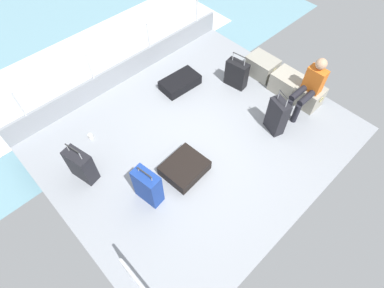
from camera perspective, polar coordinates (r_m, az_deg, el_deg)
name	(u,v)px	position (r m, az deg, el deg)	size (l,w,h in m)	color
ground_plane	(198,138)	(5.72, 1.04, 1.11)	(4.40, 5.20, 0.06)	gray
gunwale_port	(125,70)	(6.76, -12.23, 13.10)	(0.06, 5.20, 0.45)	gray
railing_port	(120,48)	(6.42, -13.12, 16.83)	(0.04, 4.20, 1.02)	silver
sea_wake	(94,60)	(8.12, -17.62, 14.52)	(12.00, 12.00, 0.01)	#6B99A8
cargo_crate_0	(262,66)	(6.90, 12.69, 13.73)	(0.65, 0.45, 0.40)	gray
cargo_crate_1	(287,83)	(6.63, 16.97, 10.67)	(0.60, 0.46, 0.41)	#9E9989
cargo_crate_2	(309,96)	(6.49, 20.65, 8.26)	(0.52, 0.42, 0.42)	#9E9989
passenger_seated	(309,86)	(6.11, 20.75, 9.95)	(0.34, 0.66, 1.12)	orange
suitcase_0	(185,168)	(5.20, -1.39, -4.41)	(0.65, 0.74, 0.20)	black
suitcase_1	(81,165)	(5.29, -19.69, -3.70)	(0.49, 0.32, 0.79)	black
suitcase_2	(277,116)	(5.74, 15.33, 4.95)	(0.42, 0.31, 0.90)	black
suitcase_3	(237,74)	(6.50, 8.18, 12.62)	(0.47, 0.27, 0.76)	black
suitcase_4	(180,82)	(6.52, -2.21, 11.23)	(0.50, 0.82, 0.21)	black
suitcase_5	(148,186)	(4.81, -8.11, -7.73)	(0.46, 0.28, 0.76)	navy
paper_cup	(91,136)	(5.93, -18.14, 1.37)	(0.08, 0.08, 0.10)	white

